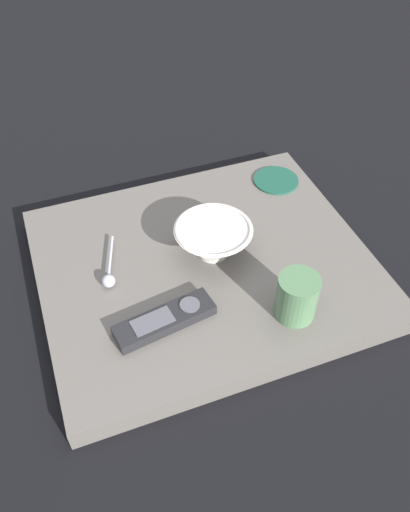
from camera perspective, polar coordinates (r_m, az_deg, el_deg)
The scene contains 7 objects.
ground_plane at distance 1.10m, azimuth -0.07°, elevation -2.01°, with size 6.00×6.00×0.00m, color black.
table at distance 1.08m, azimuth -0.07°, elevation -1.22°, with size 0.66×0.56×0.04m.
cereal_bowl at distance 1.05m, azimuth 0.90°, elevation 1.93°, with size 0.16×0.16×0.07m.
coffee_mug at distance 0.96m, azimuth 10.04°, elevation -4.43°, with size 0.08×0.08×0.09m.
teaspoon at distance 1.04m, azimuth -10.54°, elevation -2.07°, with size 0.05×0.13×0.03m.
tv_remote_near at distance 0.96m, azimuth -4.43°, elevation -6.98°, with size 0.20×0.08×0.02m.
drink_coaster at distance 1.27m, azimuth 7.78°, elevation 8.24°, with size 0.11×0.11×0.01m.
Camera 1 is at (0.26, 0.69, 0.82)m, focal length 36.46 mm.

